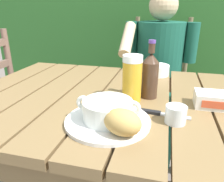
{
  "coord_description": "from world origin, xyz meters",
  "views": [
    {
      "loc": [
        0.19,
        -0.82,
        1.09
      ],
      "look_at": [
        0.01,
        -0.13,
        0.82
      ],
      "focal_mm": 34.62,
      "sensor_mm": 36.0,
      "label": 1
    }
  ],
  "objects": [
    {
      "name": "chair_near_diner",
      "position": [
        0.14,
        0.89,
        0.48
      ],
      "size": [
        0.45,
        0.46,
        1.02
      ],
      "color": "brown",
      "rests_on": "ground_plane"
    },
    {
      "name": "person_eating",
      "position": [
        0.14,
        0.68,
        0.71
      ],
      "size": [
        0.48,
        0.47,
        1.21
      ],
      "color": "#18503E",
      "rests_on": "ground_plane"
    },
    {
      "name": "beer_glass",
      "position": [
        0.07,
        -0.03,
        0.84
      ],
      "size": [
        0.08,
        0.08,
        0.18
      ],
      "color": "gold",
      "rests_on": "dining_table"
    },
    {
      "name": "soup_bowl",
      "position": [
        0.02,
        -0.23,
        0.79
      ],
      "size": [
        0.21,
        0.16,
        0.07
      ],
      "color": "white",
      "rests_on": "serving_plate"
    },
    {
      "name": "serving_plate",
      "position": [
        0.02,
        -0.23,
        0.75
      ],
      "size": [
        0.27,
        0.27,
        0.01
      ],
      "color": "white",
      "rests_on": "dining_table"
    },
    {
      "name": "table_knife",
      "position": [
        0.18,
        -0.13,
        0.75
      ],
      "size": [
        0.17,
        0.04,
        0.01
      ],
      "color": "silver",
      "rests_on": "dining_table"
    },
    {
      "name": "diner_bowl",
      "position": [
        0.14,
        0.35,
        0.77
      ],
      "size": [
        0.14,
        0.14,
        0.06
      ],
      "color": "white",
      "rests_on": "dining_table"
    },
    {
      "name": "beer_bottle",
      "position": [
        0.13,
        0.02,
        0.84
      ],
      "size": [
        0.07,
        0.07,
        0.23
      ],
      "color": "#432D1F",
      "rests_on": "dining_table"
    },
    {
      "name": "hedge_backdrop",
      "position": [
        -0.14,
        1.52,
        0.98
      ],
      "size": [
        3.16,
        0.84,
        2.49
      ],
      "color": "#2A5F26",
      "rests_on": "ground_plane"
    },
    {
      "name": "dining_table",
      "position": [
        -0.0,
        0.0,
        0.65
      ],
      "size": [
        1.3,
        0.89,
        0.75
      ],
      "color": "brown",
      "rests_on": "ground_plane"
    },
    {
      "name": "water_glass_small",
      "position": [
        0.23,
        -0.18,
        0.77
      ],
      "size": [
        0.07,
        0.07,
        0.06
      ],
      "color": "silver",
      "rests_on": "dining_table"
    },
    {
      "name": "bread_roll",
      "position": [
        0.08,
        -0.3,
        0.8
      ],
      "size": [
        0.13,
        0.11,
        0.07
      ],
      "color": "tan",
      "rests_on": "serving_plate"
    },
    {
      "name": "butter_tub",
      "position": [
        0.37,
        -0.02,
        0.77
      ],
      "size": [
        0.13,
        0.1,
        0.05
      ],
      "color": "white",
      "rests_on": "dining_table"
    }
  ]
}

